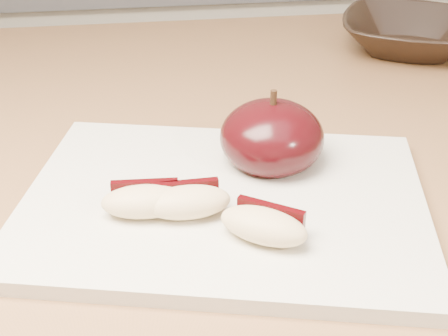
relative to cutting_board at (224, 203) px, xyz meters
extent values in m
cube|color=silver|center=(0.00, 0.85, -0.46)|extent=(2.40, 0.60, 0.90)
cube|color=#8D5E3D|center=(0.00, 0.15, -0.03)|extent=(1.64, 0.64, 0.04)
cube|color=silver|center=(0.00, 0.00, 0.00)|extent=(0.34, 0.29, 0.01)
ellipsoid|color=black|center=(0.05, 0.05, 0.03)|extent=(0.11, 0.11, 0.06)
cylinder|color=black|center=(0.05, 0.05, 0.06)|extent=(0.01, 0.01, 0.01)
ellipsoid|color=beige|center=(-0.06, -0.02, 0.02)|extent=(0.06, 0.03, 0.02)
cube|color=black|center=(-0.06, 0.00, 0.02)|extent=(0.05, 0.01, 0.02)
ellipsoid|color=beige|center=(-0.03, -0.02, 0.02)|extent=(0.06, 0.03, 0.02)
cube|color=black|center=(-0.03, -0.01, 0.02)|extent=(0.05, 0.01, 0.02)
ellipsoid|color=beige|center=(0.02, -0.06, 0.02)|extent=(0.07, 0.06, 0.02)
cube|color=black|center=(0.03, -0.04, 0.02)|extent=(0.04, 0.03, 0.02)
imported|color=black|center=(0.28, 0.31, 0.01)|extent=(0.22, 0.22, 0.04)
camera|label=1|loc=(-0.05, -0.39, 0.27)|focal=50.00mm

